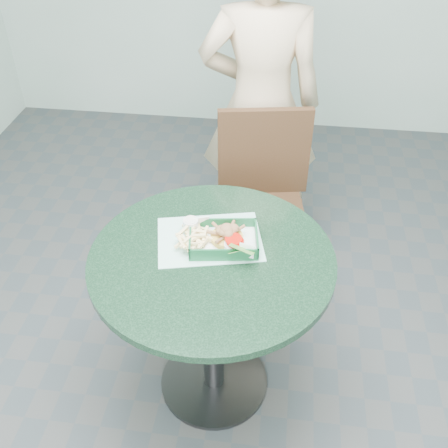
# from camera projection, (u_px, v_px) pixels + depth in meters

# --- Properties ---
(floor) EXTENTS (4.00, 5.00, 0.02)m
(floor) POSITION_uv_depth(u_px,v_px,m) (214.00, 382.00, 2.36)
(floor) COLOR #303335
(floor) RESTS_ON ground
(cafe_table) EXTENTS (0.89, 0.89, 0.75)m
(cafe_table) POSITION_uv_depth(u_px,v_px,m) (212.00, 292.00, 2.00)
(cafe_table) COLOR #38383A
(cafe_table) RESTS_ON floor
(dining_chair) EXTENTS (0.45, 0.45, 0.93)m
(dining_chair) POSITION_uv_depth(u_px,v_px,m) (261.00, 193.00, 2.59)
(dining_chair) COLOR #492A1D
(dining_chair) RESTS_ON floor
(diner_person) EXTENTS (0.73, 0.51, 1.90)m
(diner_person) POSITION_uv_depth(u_px,v_px,m) (261.00, 87.00, 2.57)
(diner_person) COLOR beige
(diner_person) RESTS_ON floor
(placemat) EXTENTS (0.44, 0.37, 0.00)m
(placemat) POSITION_uv_depth(u_px,v_px,m) (210.00, 243.00, 1.96)
(placemat) COLOR #A6E2D2
(placemat) RESTS_ON cafe_table
(food_basket) EXTENTS (0.25, 0.18, 0.05)m
(food_basket) POSITION_uv_depth(u_px,v_px,m) (224.00, 245.00, 1.93)
(food_basket) COLOR #145730
(food_basket) RESTS_ON placemat
(crab_sandwich) EXTENTS (0.12, 0.12, 0.07)m
(crab_sandwich) POSITION_uv_depth(u_px,v_px,m) (227.00, 237.00, 1.91)
(crab_sandwich) COLOR gold
(crab_sandwich) RESTS_ON food_basket
(fries_pile) EXTENTS (0.14, 0.15, 0.05)m
(fries_pile) POSITION_uv_depth(u_px,v_px,m) (195.00, 236.00, 1.93)
(fries_pile) COLOR #FFDE93
(fries_pile) RESTS_ON food_basket
(sauce_ramekin) EXTENTS (0.06, 0.06, 0.03)m
(sauce_ramekin) POSITION_uv_depth(u_px,v_px,m) (194.00, 224.00, 1.97)
(sauce_ramekin) COLOR white
(sauce_ramekin) RESTS_ON food_basket
(garnish_cup) EXTENTS (0.11, 0.11, 0.04)m
(garnish_cup) POSITION_uv_depth(u_px,v_px,m) (235.00, 250.00, 1.87)
(garnish_cup) COLOR white
(garnish_cup) RESTS_ON food_basket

